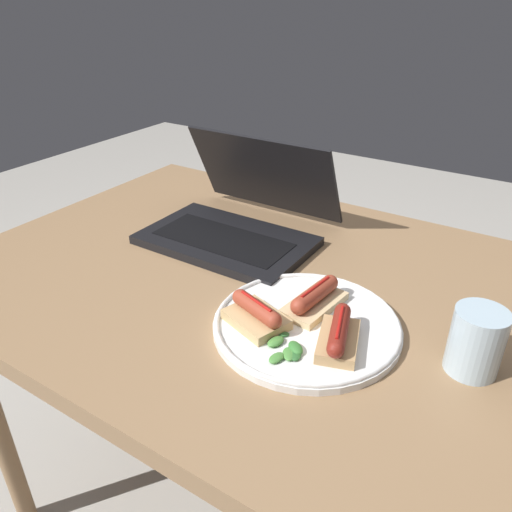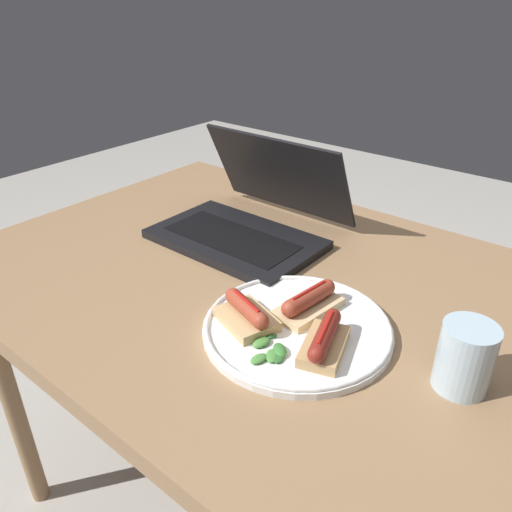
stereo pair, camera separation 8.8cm
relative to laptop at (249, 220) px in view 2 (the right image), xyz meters
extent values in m
cube|color=#93704C|center=(0.13, -0.11, -0.06)|extent=(1.16, 0.82, 0.04)
cylinder|color=#93704C|center=(-0.37, 0.22, -0.42)|extent=(0.04, 0.04, 0.69)
cylinder|color=#93704C|center=(-0.37, -0.44, -0.42)|extent=(0.04, 0.04, 0.69)
cube|color=black|center=(0.00, -0.04, -0.03)|extent=(0.35, 0.22, 0.02)
cube|color=black|center=(0.00, -0.06, -0.02)|extent=(0.29, 0.12, 0.00)
cube|color=black|center=(0.00, 0.11, 0.07)|extent=(0.35, 0.10, 0.19)
cube|color=#0C1433|center=(0.00, 0.10, 0.07)|extent=(0.31, 0.08, 0.16)
cylinder|color=white|center=(0.28, -0.21, -0.03)|extent=(0.30, 0.30, 0.01)
torus|color=white|center=(0.28, -0.21, -0.02)|extent=(0.29, 0.29, 0.01)
cube|color=tan|center=(0.21, -0.26, -0.02)|extent=(0.11, 0.10, 0.02)
cylinder|color=#9E3D28|center=(0.21, -0.26, 0.00)|extent=(0.09, 0.05, 0.03)
sphere|color=#9E3D28|center=(0.17, -0.25, 0.00)|extent=(0.03, 0.03, 0.03)
sphere|color=#9E3D28|center=(0.25, -0.27, 0.00)|extent=(0.03, 0.03, 0.03)
cylinder|color=red|center=(0.21, -0.26, 0.02)|extent=(0.07, 0.03, 0.00)
cube|color=#D6B784|center=(0.27, -0.17, -0.02)|extent=(0.08, 0.12, 0.01)
cylinder|color=#9E3D28|center=(0.27, -0.17, 0.00)|extent=(0.04, 0.09, 0.03)
sphere|color=#9E3D28|center=(0.26, -0.22, 0.00)|extent=(0.03, 0.03, 0.03)
sphere|color=#9E3D28|center=(0.27, -0.12, 0.00)|extent=(0.03, 0.03, 0.03)
cylinder|color=red|center=(0.27, -0.17, 0.01)|extent=(0.01, 0.08, 0.00)
cube|color=tan|center=(0.34, -0.24, -0.02)|extent=(0.08, 0.11, 0.02)
cylinder|color=maroon|center=(0.34, -0.24, 0.00)|extent=(0.05, 0.10, 0.03)
sphere|color=maroon|center=(0.33, -0.19, 0.00)|extent=(0.03, 0.03, 0.03)
sphere|color=maroon|center=(0.36, -0.28, 0.00)|extent=(0.03, 0.03, 0.03)
cylinder|color=red|center=(0.34, -0.24, 0.02)|extent=(0.03, 0.08, 0.01)
ellipsoid|color=#387A33|center=(0.30, -0.28, -0.02)|extent=(0.04, 0.03, 0.01)
ellipsoid|color=#2D662D|center=(0.30, -0.29, -0.02)|extent=(0.03, 0.04, 0.01)
ellipsoid|color=#4C8E3D|center=(0.28, -0.32, -0.02)|extent=(0.02, 0.03, 0.01)
ellipsoid|color=#4C8E3D|center=(0.26, -0.29, -0.02)|extent=(0.02, 0.03, 0.01)
ellipsoid|color=#4C8E3D|center=(0.29, -0.30, -0.02)|extent=(0.03, 0.03, 0.01)
ellipsoid|color=#2D662D|center=(0.26, -0.26, -0.02)|extent=(0.02, 0.02, 0.01)
cylinder|color=silver|center=(0.52, -0.17, 0.01)|extent=(0.07, 0.07, 0.10)
camera|label=1|loc=(0.56, -0.80, 0.45)|focal=35.00mm
camera|label=2|loc=(0.63, -0.75, 0.45)|focal=35.00mm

